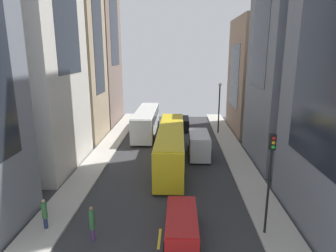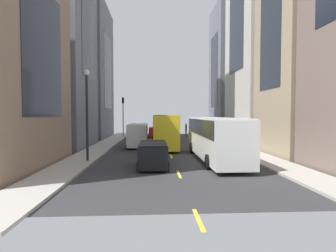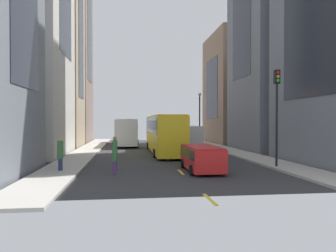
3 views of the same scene
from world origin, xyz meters
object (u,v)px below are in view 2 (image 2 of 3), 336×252
Objects in this scene: streetcar_yellow at (164,127)px; car_red_1 at (155,131)px; city_bus_white at (214,135)px; pedestrian_walking_far at (206,130)px; car_black_0 at (153,153)px; delivery_van_white at (138,134)px; pedestrian_crossing_mid at (186,129)px; traffic_light_near_corner at (123,109)px.

streetcar_yellow is 12.36m from car_red_1.
pedestrian_walking_far is (-3.81, -22.36, -0.82)m from city_bus_white.
streetcar_yellow is at bearing -95.34° from car_black_0.
pedestrian_crossing_mid is at bearing -116.07° from delivery_van_white.
car_red_1 is at bearing -97.72° from delivery_van_white.
traffic_light_near_corner is at bearing 90.07° from pedestrian_walking_far.
traffic_light_near_corner reaches higher than delivery_van_white.
car_red_1 is at bearing -90.54° from car_black_0.
car_black_0 is (-1.68, 11.40, -0.52)m from delivery_van_white.
traffic_light_near_corner is (6.04, -11.77, 2.31)m from streetcar_yellow.
car_black_0 is 1.96× the size of pedestrian_crossing_mid.
streetcar_yellow is 13.99m from pedestrian_walking_far.
car_red_1 is at bearing -85.32° from streetcar_yellow.
city_bus_white is 23.29m from car_red_1.
streetcar_yellow is 13.43m from traffic_light_near_corner.
streetcar_yellow is 3.54m from delivery_van_white.
pedestrian_crossing_mid is at bearing 74.68° from pedestrian_walking_far.
streetcar_yellow is at bearing 58.39° from pedestrian_crossing_mid.
pedestrian_walking_far is at bearing -179.82° from traffic_light_near_corner.
city_bus_white reaches higher than pedestrian_crossing_mid.
car_black_0 is at bearing 64.91° from pedestrian_crossing_mid.
delivery_van_white is 14.30m from car_red_1.
city_bus_white is 10.85m from delivery_van_white.
car_red_1 is at bearing -174.51° from traffic_light_near_corner.
car_black_0 is 26.56m from pedestrian_crossing_mid.
pedestrian_walking_far is 0.32× the size of traffic_light_near_corner.
traffic_light_near_corner is at bearing -79.16° from car_black_0.
pedestrian_walking_far is 0.90× the size of pedestrian_crossing_mid.
car_black_0 is 0.91× the size of car_red_1.
pedestrian_crossing_mid reaches higher than pedestrian_walking_far.
pedestrian_walking_far is 13.86m from traffic_light_near_corner.
delivery_van_white reaches higher than pedestrian_walking_far.
streetcar_yellow is 13.40m from pedestrian_crossing_mid.
car_red_1 is at bearing 86.88° from pedestrian_walking_far.
car_black_0 reaches higher than car_red_1.
traffic_light_near_corner is at bearing -8.13° from pedestrian_crossing_mid.
city_bus_white reaches higher than car_red_1.
city_bus_white is 6.12× the size of pedestrian_walking_far.
delivery_van_white is 11.53m from car_black_0.
pedestrian_walking_far is at bearing 176.99° from car_red_1.
car_red_1 is (4.62, -22.80, -1.09)m from city_bus_white.
car_red_1 is at bearing -8.52° from pedestrian_crossing_mid.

